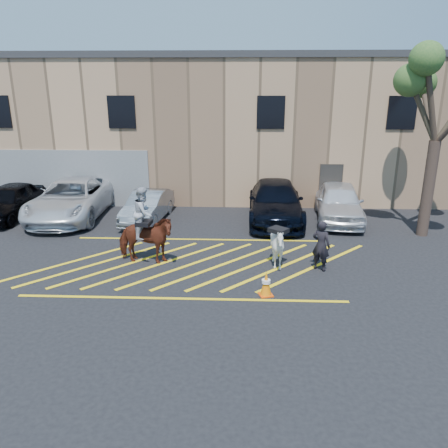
{
  "coord_description": "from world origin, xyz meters",
  "views": [
    {
      "loc": [
        1.67,
        -13.96,
        5.86
      ],
      "look_at": [
        1.1,
        0.2,
        1.3
      ],
      "focal_mm": 35.0,
      "sensor_mm": 36.0,
      "label": 1
    }
  ],
  "objects_px": {
    "car_white_suv": "(339,202)",
    "tree": "(443,89)",
    "mounted_bay": "(145,233)",
    "traffic_cone": "(266,284)",
    "car_white_pickup": "(72,199)",
    "car_blue_suv": "(275,202)",
    "saddled_white": "(278,246)",
    "car_black_suv": "(9,201)",
    "car_silver_sedan": "(148,206)",
    "handler": "(321,246)"
  },
  "relations": [
    {
      "from": "saddled_white",
      "to": "car_white_pickup",
      "type": "bearing_deg",
      "value": 148.7
    },
    {
      "from": "car_white_suv",
      "to": "tree",
      "type": "relative_size",
      "value": 0.67
    },
    {
      "from": "car_blue_suv",
      "to": "handler",
      "type": "height_order",
      "value": "handler"
    },
    {
      "from": "mounted_bay",
      "to": "traffic_cone",
      "type": "distance_m",
      "value": 4.62
    },
    {
      "from": "car_white_suv",
      "to": "mounted_bay",
      "type": "height_order",
      "value": "mounted_bay"
    },
    {
      "from": "saddled_white",
      "to": "handler",
      "type": "bearing_deg",
      "value": -6.74
    },
    {
      "from": "car_silver_sedan",
      "to": "mounted_bay",
      "type": "xyz_separation_m",
      "value": [
        0.94,
        -4.85,
        0.41
      ]
    },
    {
      "from": "car_blue_suv",
      "to": "traffic_cone",
      "type": "height_order",
      "value": "car_blue_suv"
    },
    {
      "from": "car_white_suv",
      "to": "tree",
      "type": "xyz_separation_m",
      "value": [
        2.99,
        -1.96,
        4.86
      ]
    },
    {
      "from": "car_silver_sedan",
      "to": "traffic_cone",
      "type": "distance_m",
      "value": 8.64
    },
    {
      "from": "car_white_pickup",
      "to": "mounted_bay",
      "type": "relative_size",
      "value": 2.33
    },
    {
      "from": "mounted_bay",
      "to": "traffic_cone",
      "type": "bearing_deg",
      "value": -29.48
    },
    {
      "from": "car_white_suv",
      "to": "car_black_suv",
      "type": "bearing_deg",
      "value": -172.55
    },
    {
      "from": "car_black_suv",
      "to": "car_white_suv",
      "type": "xyz_separation_m",
      "value": [
        14.93,
        0.23,
        0.05
      ]
    },
    {
      "from": "car_white_pickup",
      "to": "car_blue_suv",
      "type": "distance_m",
      "value": 9.26
    },
    {
      "from": "car_blue_suv",
      "to": "mounted_bay",
      "type": "xyz_separation_m",
      "value": [
        -4.76,
        -5.26,
        0.24
      ]
    },
    {
      "from": "car_silver_sedan",
      "to": "saddled_white",
      "type": "distance_m",
      "value": 7.37
    },
    {
      "from": "handler",
      "to": "traffic_cone",
      "type": "relative_size",
      "value": 2.32
    },
    {
      "from": "car_black_suv",
      "to": "car_white_pickup",
      "type": "bearing_deg",
      "value": 5.63
    },
    {
      "from": "mounted_bay",
      "to": "saddled_white",
      "type": "relative_size",
      "value": 1.5
    },
    {
      "from": "mounted_bay",
      "to": "car_white_pickup",
      "type": "bearing_deg",
      "value": 130.43
    },
    {
      "from": "car_white_pickup",
      "to": "saddled_white",
      "type": "xyz_separation_m",
      "value": [
        8.96,
        -5.45,
        -0.12
      ]
    },
    {
      "from": "car_silver_sedan",
      "to": "saddled_white",
      "type": "relative_size",
      "value": 2.27
    },
    {
      "from": "mounted_bay",
      "to": "saddled_white",
      "type": "bearing_deg",
      "value": -2.12
    },
    {
      "from": "car_blue_suv",
      "to": "saddled_white",
      "type": "relative_size",
      "value": 3.24
    },
    {
      "from": "car_blue_suv",
      "to": "tree",
      "type": "distance_m",
      "value": 7.82
    },
    {
      "from": "car_blue_suv",
      "to": "handler",
      "type": "relative_size",
      "value": 3.4
    },
    {
      "from": "car_white_pickup",
      "to": "saddled_white",
      "type": "distance_m",
      "value": 10.48
    },
    {
      "from": "car_silver_sedan",
      "to": "car_black_suv",
      "type": "bearing_deg",
      "value": -175.96
    },
    {
      "from": "car_white_pickup",
      "to": "saddled_white",
      "type": "relative_size",
      "value": 3.5
    },
    {
      "from": "car_black_suv",
      "to": "handler",
      "type": "xyz_separation_m",
      "value": [
        13.18,
        -5.42,
        0.07
      ]
    },
    {
      "from": "car_white_suv",
      "to": "mounted_bay",
      "type": "xyz_separation_m",
      "value": [
        -7.6,
        -5.32,
        0.25
      ]
    },
    {
      "from": "car_blue_suv",
      "to": "tree",
      "type": "bearing_deg",
      "value": -16.61
    },
    {
      "from": "car_black_suv",
      "to": "car_white_pickup",
      "type": "distance_m",
      "value": 2.85
    },
    {
      "from": "tree",
      "to": "mounted_bay",
      "type": "bearing_deg",
      "value": -162.4
    },
    {
      "from": "handler",
      "to": "car_blue_suv",
      "type": "bearing_deg",
      "value": -44.32
    },
    {
      "from": "saddled_white",
      "to": "tree",
      "type": "distance_m",
      "value": 8.63
    },
    {
      "from": "mounted_bay",
      "to": "tree",
      "type": "height_order",
      "value": "tree"
    },
    {
      "from": "car_white_pickup",
      "to": "saddled_white",
      "type": "height_order",
      "value": "car_white_pickup"
    },
    {
      "from": "mounted_bay",
      "to": "traffic_cone",
      "type": "relative_size",
      "value": 3.65
    },
    {
      "from": "car_black_suv",
      "to": "mounted_bay",
      "type": "bearing_deg",
      "value": -33.0
    },
    {
      "from": "car_blue_suv",
      "to": "handler",
      "type": "xyz_separation_m",
      "value": [
        1.08,
        -5.59,
        0.01
      ]
    },
    {
      "from": "traffic_cone",
      "to": "car_blue_suv",
      "type": "bearing_deg",
      "value": 84.02
    },
    {
      "from": "saddled_white",
      "to": "car_white_suv",
      "type": "bearing_deg",
      "value": 60.24
    },
    {
      "from": "car_white_pickup",
      "to": "mounted_bay",
      "type": "xyz_separation_m",
      "value": [
        4.5,
        -5.28,
        0.21
      ]
    },
    {
      "from": "car_black_suv",
      "to": "car_blue_suv",
      "type": "distance_m",
      "value": 12.1
    },
    {
      "from": "tree",
      "to": "car_black_suv",
      "type": "bearing_deg",
      "value": 174.48
    },
    {
      "from": "handler",
      "to": "saddled_white",
      "type": "relative_size",
      "value": 0.95
    },
    {
      "from": "car_white_suv",
      "to": "traffic_cone",
      "type": "xyz_separation_m",
      "value": [
        -3.62,
        -7.57,
        -0.46
      ]
    },
    {
      "from": "car_black_suv",
      "to": "tree",
      "type": "xyz_separation_m",
      "value": [
        17.92,
        -1.73,
        4.92
      ]
    }
  ]
}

